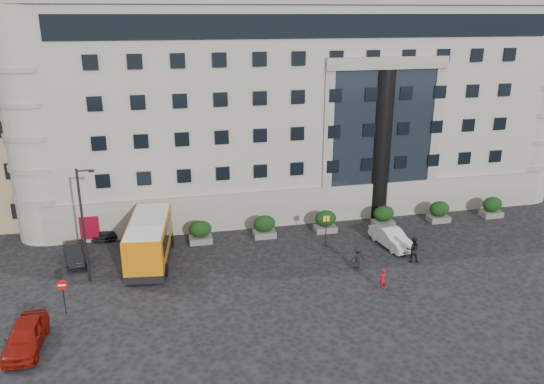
{
  "coord_description": "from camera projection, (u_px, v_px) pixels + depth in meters",
  "views": [
    {
      "loc": [
        -6.93,
        -31.22,
        17.39
      ],
      "look_at": [
        1.07,
        4.42,
        5.0
      ],
      "focal_mm": 35.0,
      "sensor_mm": 36.0,
      "label": 1
    }
  ],
  "objects": [
    {
      "name": "parked_car_c",
      "position": [
        106.0,
        223.0,
        44.21
      ],
      "size": [
        2.23,
        5.32,
        1.53
      ],
      "primitive_type": "imported",
      "rotation": [
        0.0,
        0.0,
        -0.01
      ],
      "color": "black",
      "rests_on": "ground"
    },
    {
      "name": "no_entry_sign",
      "position": [
        63.0,
        290.0,
        31.68
      ],
      "size": [
        0.64,
        0.16,
        2.32
      ],
      "color": "#262628",
      "rests_on": "ground"
    },
    {
      "name": "civic_building",
      "position": [
        281.0,
        99.0,
        54.55
      ],
      "size": [
        44.0,
        24.0,
        18.0
      ],
      "primitive_type": "cube",
      "color": "#9F988C",
      "rests_on": "ground"
    },
    {
      "name": "parked_car_b",
      "position": [
        76.0,
        254.0,
        38.78
      ],
      "size": [
        1.99,
        4.06,
        1.28
      ],
      "primitive_type": "imported",
      "rotation": [
        0.0,
        0.0,
        0.17
      ],
      "color": "black",
      "rests_on": "ground"
    },
    {
      "name": "ground",
      "position": [
        271.0,
        283.0,
        35.87
      ],
      "size": [
        120.0,
        120.0,
        0.0
      ],
      "primitive_type": "plane",
      "color": "black",
      "rests_on": "ground"
    },
    {
      "name": "pedestrian_b",
      "position": [
        413.0,
        250.0,
        38.7
      ],
      "size": [
        1.12,
        0.98,
        1.93
      ],
      "primitive_type": "imported",
      "rotation": [
        0.0,
        0.0,
        2.83
      ],
      "color": "black",
      "rests_on": "ground"
    },
    {
      "name": "parked_car_d",
      "position": [
        85.0,
        216.0,
        45.84
      ],
      "size": [
        2.59,
        5.28,
        1.45
      ],
      "primitive_type": "imported",
      "rotation": [
        0.0,
        0.0,
        0.04
      ],
      "color": "black",
      "rests_on": "ground"
    },
    {
      "name": "parked_car_a",
      "position": [
        26.0,
        336.0,
        28.74
      ],
      "size": [
        1.95,
        4.52,
        1.52
      ],
      "primitive_type": "imported",
      "rotation": [
        0.0,
        0.0,
        -0.04
      ],
      "color": "maroon",
      "rests_on": "ground"
    },
    {
      "name": "bus_stop_sign",
      "position": [
        326.0,
        226.0,
        41.07
      ],
      "size": [
        0.5,
        0.08,
        2.52
      ],
      "color": "#262628",
      "rests_on": "ground"
    },
    {
      "name": "hedge_d",
      "position": [
        384.0,
        216.0,
        45.18
      ],
      "size": [
        1.8,
        1.26,
        1.84
      ],
      "color": "#61615F",
      "rests_on": "ground"
    },
    {
      "name": "minibus",
      "position": [
        149.0,
        239.0,
        38.5
      ],
      "size": [
        3.61,
        7.99,
        3.22
      ],
      "rotation": [
        0.0,
        0.0,
        -0.12
      ],
      "color": "orange",
      "rests_on": "ground"
    },
    {
      "name": "pedestrian_c",
      "position": [
        358.0,
        257.0,
        37.82
      ],
      "size": [
        1.09,
        0.66,
        1.63
      ],
      "primitive_type": "imported",
      "rotation": [
        0.0,
        0.0,
        3.2
      ],
      "color": "black",
      "rests_on": "ground"
    },
    {
      "name": "red_truck",
      "position": [
        95.0,
        211.0,
        44.53
      ],
      "size": [
        3.7,
        6.15,
        3.09
      ],
      "rotation": [
        0.0,
        0.0,
        -0.22
      ],
      "color": "maroon",
      "rests_on": "ground"
    },
    {
      "name": "white_taxi",
      "position": [
        391.0,
        237.0,
        41.39
      ],
      "size": [
        2.18,
        4.6,
        1.46
      ],
      "primitive_type": "imported",
      "rotation": [
        0.0,
        0.0,
        0.15
      ],
      "color": "silver",
      "rests_on": "ground"
    },
    {
      "name": "entrance_column",
      "position": [
        380.0,
        145.0,
        45.78
      ],
      "size": [
        1.8,
        1.8,
        13.0
      ],
      "primitive_type": "cylinder",
      "color": "black",
      "rests_on": "ground"
    },
    {
      "name": "hedge_b",
      "position": [
        265.0,
        226.0,
        43.03
      ],
      "size": [
        1.8,
        1.26,
        1.84
      ],
      "color": "#61615F",
      "rests_on": "ground"
    },
    {
      "name": "hedge_e",
      "position": [
        439.0,
        211.0,
        46.26
      ],
      "size": [
        1.8,
        1.26,
        1.84
      ],
      "color": "#61615F",
      "rests_on": "ground"
    },
    {
      "name": "street_lamp",
      "position": [
        84.0,
        222.0,
        34.76
      ],
      "size": [
        1.16,
        0.18,
        8.0
      ],
      "color": "#262628",
      "rests_on": "ground"
    },
    {
      "name": "hedge_c",
      "position": [
        326.0,
        221.0,
        44.1
      ],
      "size": [
        1.8,
        1.26,
        1.84
      ],
      "color": "#61615F",
      "rests_on": "ground"
    },
    {
      "name": "pedestrian_a",
      "position": [
        383.0,
        279.0,
        34.81
      ],
      "size": [
        0.61,
        0.45,
        1.52
      ],
      "primitive_type": "imported",
      "rotation": [
        0.0,
        0.0,
        3.31
      ],
      "color": "maroon",
      "rests_on": "ground"
    },
    {
      "name": "hedge_a",
      "position": [
        200.0,
        232.0,
        41.95
      ],
      "size": [
        1.8,
        1.26,
        1.84
      ],
      "color": "#61615F",
      "rests_on": "ground"
    },
    {
      "name": "hedge_f",
      "position": [
        492.0,
        207.0,
        47.34
      ],
      "size": [
        1.8,
        1.26,
        1.84
      ],
      "color": "#61615F",
      "rests_on": "ground"
    }
  ]
}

